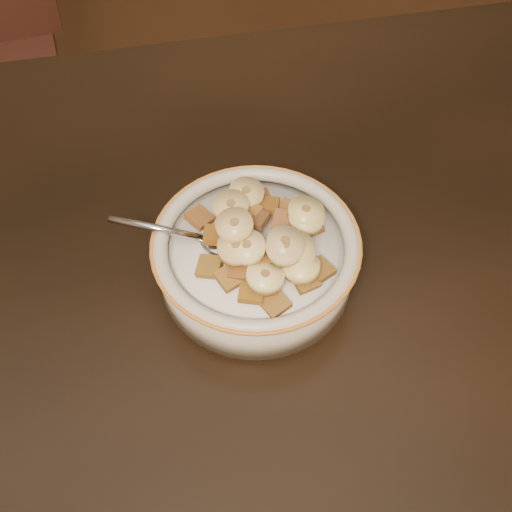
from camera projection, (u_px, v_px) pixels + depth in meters
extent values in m
cylinder|color=silver|center=(256.00, 262.00, 0.57)|extent=(0.17, 0.17, 0.04)
cylinder|color=white|center=(256.00, 248.00, 0.55)|extent=(0.14, 0.14, 0.00)
ellipsoid|color=#A8B2C5|center=(224.00, 242.00, 0.55)|extent=(0.05, 0.04, 0.01)
cube|color=brown|center=(209.00, 267.00, 0.53)|extent=(0.03, 0.03, 0.01)
cube|color=#9C5826|center=(200.00, 218.00, 0.56)|extent=(0.03, 0.03, 0.01)
cube|color=brown|center=(235.00, 225.00, 0.54)|extent=(0.03, 0.03, 0.01)
cube|color=brown|center=(294.00, 266.00, 0.53)|extent=(0.03, 0.03, 0.01)
cube|color=brown|center=(267.00, 205.00, 0.56)|extent=(0.03, 0.03, 0.01)
cube|color=brown|center=(320.00, 269.00, 0.53)|extent=(0.03, 0.03, 0.01)
cube|color=olive|center=(259.00, 256.00, 0.52)|extent=(0.02, 0.02, 0.01)
cube|color=brown|center=(301.00, 260.00, 0.53)|extent=(0.02, 0.02, 0.01)
cube|color=brown|center=(275.00, 304.00, 0.51)|extent=(0.03, 0.03, 0.01)
cube|color=brown|center=(285.00, 221.00, 0.55)|extent=(0.03, 0.03, 0.01)
cube|color=olive|center=(305.00, 280.00, 0.52)|extent=(0.03, 0.03, 0.01)
cube|color=brown|center=(263.00, 286.00, 0.52)|extent=(0.02, 0.02, 0.01)
cube|color=brown|center=(241.00, 269.00, 0.52)|extent=(0.03, 0.03, 0.01)
cube|color=brown|center=(288.00, 211.00, 0.56)|extent=(0.03, 0.03, 0.01)
cube|color=brown|center=(259.00, 197.00, 0.58)|extent=(0.02, 0.02, 0.01)
cube|color=brown|center=(215.00, 235.00, 0.54)|extent=(0.02, 0.02, 0.01)
cube|color=brown|center=(255.00, 219.00, 0.54)|extent=(0.03, 0.03, 0.01)
cube|color=olive|center=(230.00, 277.00, 0.52)|extent=(0.03, 0.03, 0.01)
cube|color=brown|center=(248.00, 212.00, 0.55)|extent=(0.03, 0.03, 0.01)
cube|color=brown|center=(251.00, 292.00, 0.51)|extent=(0.02, 0.02, 0.01)
cube|color=brown|center=(310.00, 225.00, 0.56)|extent=(0.02, 0.02, 0.01)
cylinder|color=#DFBC6D|center=(236.00, 248.00, 0.52)|extent=(0.04, 0.04, 0.01)
cylinder|color=beige|center=(246.00, 194.00, 0.56)|extent=(0.03, 0.03, 0.01)
cylinder|color=#D9C682|center=(306.00, 212.00, 0.54)|extent=(0.04, 0.04, 0.01)
cylinder|color=#F4E187|center=(301.00, 267.00, 0.52)|extent=(0.04, 0.04, 0.02)
cylinder|color=#D9BF7D|center=(306.00, 218.00, 0.54)|extent=(0.04, 0.04, 0.01)
cylinder|color=tan|center=(285.00, 244.00, 0.52)|extent=(0.04, 0.04, 0.01)
cylinder|color=#FFDB90|center=(247.00, 248.00, 0.52)|extent=(0.04, 0.04, 0.01)
cylinder|color=#E6CD7D|center=(295.00, 247.00, 0.52)|extent=(0.04, 0.04, 0.01)
cylinder|color=#DABB78|center=(285.00, 248.00, 0.51)|extent=(0.04, 0.04, 0.01)
cylinder|color=#FFF399|center=(265.00, 277.00, 0.51)|extent=(0.04, 0.04, 0.02)
cylinder|color=#D7BD7A|center=(231.00, 207.00, 0.54)|extent=(0.04, 0.04, 0.01)
cylinder|color=#E8C879|center=(235.00, 226.00, 0.52)|extent=(0.04, 0.04, 0.02)
cylinder|color=#CCBD83|center=(297.00, 254.00, 0.52)|extent=(0.04, 0.04, 0.01)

